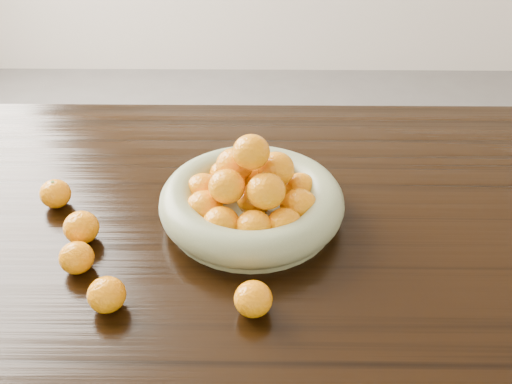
{
  "coord_description": "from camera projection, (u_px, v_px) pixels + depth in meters",
  "views": [
    {
      "loc": [
        0.05,
        -0.89,
        1.44
      ],
      "look_at": [
        0.04,
        -0.02,
        0.83
      ],
      "focal_mm": 40.0,
      "sensor_mm": 36.0,
      "label": 1
    }
  ],
  "objects": [
    {
      "name": "dining_table",
      "position": [
        237.0,
        253.0,
        1.18
      ],
      "size": [
        2.0,
        1.0,
        0.75
      ],
      "color": "black",
      "rests_on": "ground"
    },
    {
      "name": "fruit_bowl",
      "position": [
        252.0,
        199.0,
        1.1
      ],
      "size": [
        0.36,
        0.36,
        0.18
      ],
      "rotation": [
        0.0,
        0.0,
        0.13
      ],
      "color": "gray",
      "rests_on": "dining_table"
    },
    {
      "name": "loose_orange_0",
      "position": [
        55.0,
        194.0,
        1.15
      ],
      "size": [
        0.06,
        0.06,
        0.06
      ],
      "primitive_type": "ellipsoid",
      "color": "orange",
      "rests_on": "dining_table"
    },
    {
      "name": "loose_orange_1",
      "position": [
        77.0,
        258.0,
        0.99
      ],
      "size": [
        0.06,
        0.06,
        0.06
      ],
      "primitive_type": "ellipsoid",
      "color": "orange",
      "rests_on": "dining_table"
    },
    {
      "name": "loose_orange_2",
      "position": [
        253.0,
        299.0,
        0.91
      ],
      "size": [
        0.06,
        0.06,
        0.06
      ],
      "primitive_type": "ellipsoid",
      "color": "orange",
      "rests_on": "dining_table"
    },
    {
      "name": "loose_orange_3",
      "position": [
        81.0,
        227.0,
        1.06
      ],
      "size": [
        0.07,
        0.07,
        0.06
      ],
      "primitive_type": "ellipsoid",
      "color": "orange",
      "rests_on": "dining_table"
    },
    {
      "name": "loose_orange_4",
      "position": [
        107.0,
        295.0,
        0.92
      ],
      "size": [
        0.06,
        0.06,
        0.06
      ],
      "primitive_type": "ellipsoid",
      "color": "orange",
      "rests_on": "dining_table"
    }
  ]
}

